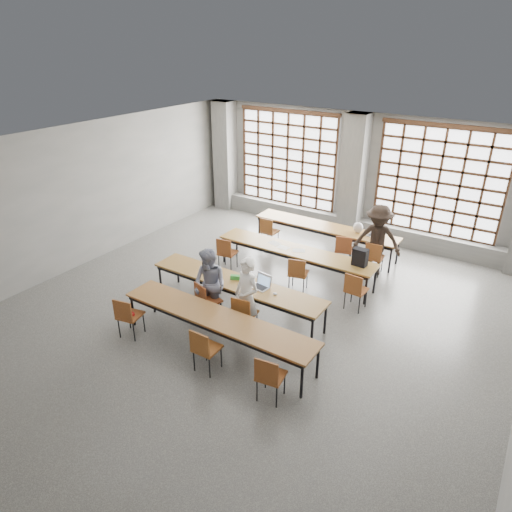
{
  "coord_description": "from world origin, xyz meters",
  "views": [
    {
      "loc": [
        4.52,
        -6.81,
        5.34
      ],
      "look_at": [
        -0.16,
        0.4,
        1.18
      ],
      "focal_mm": 32.0,
      "sensor_mm": 36.0,
      "label": 1
    }
  ],
  "objects_px": {
    "desk_row_d": "(217,319)",
    "chair_mid_centre": "(298,271)",
    "student_female": "(210,285)",
    "phone": "(241,285)",
    "student_back": "(377,240)",
    "red_pouch": "(130,313)",
    "chair_near_right": "(269,374)",
    "chair_mid_right": "(355,288)",
    "chair_front_left": "(206,298)",
    "student_male": "(247,297)",
    "chair_front_right": "(244,312)",
    "plastic_bag": "(358,227)",
    "laptop_front": "(262,284)",
    "desk_row_a": "(325,228)",
    "chair_near_left": "(127,314)",
    "mouse": "(275,294)",
    "chair_back_right": "(374,255)",
    "backpack": "(360,257)",
    "chair_back_left": "(269,229)",
    "chair_back_mid": "(344,248)",
    "chair_mid_left": "(226,251)",
    "chair_near_mid": "(204,347)",
    "green_box": "(237,277)",
    "desk_row_c": "(236,284)",
    "laptop_back": "(376,233)",
    "desk_row_b": "(295,252)"
  },
  "relations": [
    {
      "from": "chair_mid_centre",
      "to": "chair_near_right",
      "type": "distance_m",
      "value": 3.56
    },
    {
      "from": "desk_row_d",
      "to": "chair_front_right",
      "type": "bearing_deg",
      "value": 76.61
    },
    {
      "from": "student_back",
      "to": "red_pouch",
      "type": "distance_m",
      "value": 5.99
    },
    {
      "from": "phone",
      "to": "student_back",
      "type": "bearing_deg",
      "value": 64.02
    },
    {
      "from": "desk_row_d",
      "to": "student_male",
      "type": "distance_m",
      "value": 0.8
    },
    {
      "from": "laptop_back",
      "to": "chair_back_mid",
      "type": "bearing_deg",
      "value": -126.09
    },
    {
      "from": "chair_mid_left",
      "to": "chair_near_right",
      "type": "xyz_separation_m",
      "value": [
        3.29,
        -3.32,
        0.0
      ]
    },
    {
      "from": "chair_front_left",
      "to": "plastic_bag",
      "type": "distance_m",
      "value": 4.73
    },
    {
      "from": "chair_mid_right",
      "to": "student_female",
      "type": "relative_size",
      "value": 0.56
    },
    {
      "from": "phone",
      "to": "student_female",
      "type": "bearing_deg",
      "value": -140.19
    },
    {
      "from": "phone",
      "to": "backpack",
      "type": "xyz_separation_m",
      "value": [
        1.69,
        2.2,
        0.19
      ]
    },
    {
      "from": "student_male",
      "to": "chair_mid_centre",
      "type": "bearing_deg",
      "value": 101.82
    },
    {
      "from": "student_female",
      "to": "phone",
      "type": "xyz_separation_m",
      "value": [
        0.48,
        0.4,
        -0.04
      ]
    },
    {
      "from": "desk_row_d",
      "to": "chair_mid_centre",
      "type": "height_order",
      "value": "chair_mid_centre"
    },
    {
      "from": "student_male",
      "to": "plastic_bag",
      "type": "xyz_separation_m",
      "value": [
        0.54,
        4.36,
        0.07
      ]
    },
    {
      "from": "desk_row_c",
      "to": "chair_back_right",
      "type": "xyz_separation_m",
      "value": [
        1.85,
        3.18,
        -0.13
      ]
    },
    {
      "from": "student_back",
      "to": "backpack",
      "type": "relative_size",
      "value": 4.45
    },
    {
      "from": "chair_near_mid",
      "to": "laptop_back",
      "type": "distance_m",
      "value": 5.9
    },
    {
      "from": "desk_row_b",
      "to": "mouse",
      "type": "bearing_deg",
      "value": -71.87
    },
    {
      "from": "desk_row_d",
      "to": "chair_near_mid",
      "type": "bearing_deg",
      "value": -72.26
    },
    {
      "from": "chair_mid_right",
      "to": "student_female",
      "type": "height_order",
      "value": "student_female"
    },
    {
      "from": "student_back",
      "to": "backpack",
      "type": "bearing_deg",
      "value": -100.75
    },
    {
      "from": "chair_mid_centre",
      "to": "phone",
      "type": "bearing_deg",
      "value": -108.48
    },
    {
      "from": "desk_row_d",
      "to": "phone",
      "type": "relative_size",
      "value": 30.77
    },
    {
      "from": "chair_near_right",
      "to": "laptop_front",
      "type": "xyz_separation_m",
      "value": [
        -1.41,
        2.01,
        0.25
      ]
    },
    {
      "from": "chair_mid_centre",
      "to": "student_female",
      "type": "distance_m",
      "value": 2.18
    },
    {
      "from": "desk_row_a",
      "to": "chair_near_right",
      "type": "relative_size",
      "value": 4.55
    },
    {
      "from": "plastic_bag",
      "to": "chair_mid_centre",
      "type": "bearing_deg",
      "value": -100.48
    },
    {
      "from": "chair_mid_left",
      "to": "chair_near_left",
      "type": "relative_size",
      "value": 1.0
    },
    {
      "from": "chair_back_mid",
      "to": "laptop_back",
      "type": "height_order",
      "value": "laptop_back"
    },
    {
      "from": "chair_mid_centre",
      "to": "mouse",
      "type": "xyz_separation_m",
      "value": [
        0.26,
        -1.45,
        0.21
      ]
    },
    {
      "from": "chair_near_left",
      "to": "mouse",
      "type": "bearing_deg",
      "value": 40.78
    },
    {
      "from": "laptop_front",
      "to": "red_pouch",
      "type": "distance_m",
      "value": 2.66
    },
    {
      "from": "laptop_front",
      "to": "desk_row_a",
      "type": "bearing_deg",
      "value": 94.93
    },
    {
      "from": "chair_back_left",
      "to": "mouse",
      "type": "bearing_deg",
      "value": -56.57
    },
    {
      "from": "chair_back_left",
      "to": "chair_back_mid",
      "type": "bearing_deg",
      "value": 0.07
    },
    {
      "from": "chair_back_right",
      "to": "red_pouch",
      "type": "bearing_deg",
      "value": -121.72
    },
    {
      "from": "chair_near_mid",
      "to": "red_pouch",
      "type": "height_order",
      "value": "chair_near_mid"
    },
    {
      "from": "chair_front_right",
      "to": "phone",
      "type": "bearing_deg",
      "value": 129.13
    },
    {
      "from": "chair_back_left",
      "to": "chair_mid_centre",
      "type": "relative_size",
      "value": 1.0
    },
    {
      "from": "chair_back_mid",
      "to": "chair_front_right",
      "type": "relative_size",
      "value": 1.0
    },
    {
      "from": "student_female",
      "to": "student_back",
      "type": "distance_m",
      "value": 4.37
    },
    {
      "from": "laptop_front",
      "to": "laptop_back",
      "type": "bearing_deg",
      "value": 74.74
    },
    {
      "from": "chair_front_right",
      "to": "desk_row_d",
      "type": "bearing_deg",
      "value": -103.39
    },
    {
      "from": "chair_back_right",
      "to": "chair_front_right",
      "type": "xyz_separation_m",
      "value": [
        -1.24,
        -3.81,
        0.0
      ]
    },
    {
      "from": "plastic_bag",
      "to": "chair_front_left",
      "type": "bearing_deg",
      "value": -108.08
    },
    {
      "from": "chair_mid_centre",
      "to": "desk_row_c",
      "type": "bearing_deg",
      "value": -115.81
    },
    {
      "from": "chair_front_right",
      "to": "green_box",
      "type": "distance_m",
      "value": 1.0
    },
    {
      "from": "chair_front_left",
      "to": "student_male",
      "type": "xyz_separation_m",
      "value": [
        0.92,
        0.13,
        0.27
      ]
    },
    {
      "from": "chair_front_right",
      "to": "chair_near_mid",
      "type": "height_order",
      "value": "same"
    }
  ]
}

